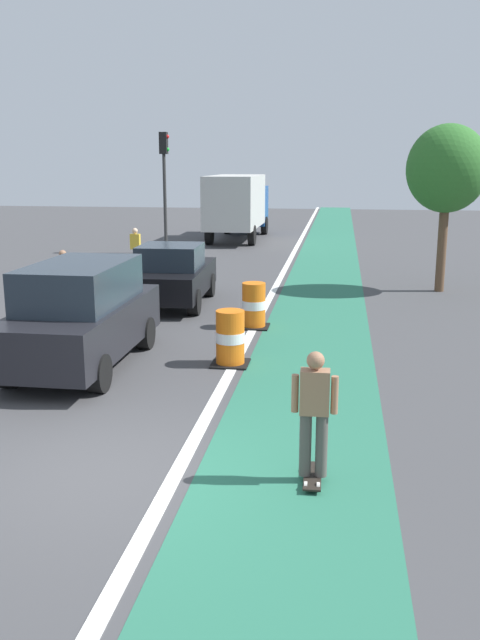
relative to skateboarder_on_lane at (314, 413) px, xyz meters
The scene contains 13 objects.
ground_plane 2.81m from the skateboarder_on_lane, behind, with size 100.00×100.00×0.00m, color #424244.
bike_lane_strip 11.84m from the skateboarder_on_lane, 91.20° to the left, with size 2.50×80.00×0.01m, color #286B51.
lane_divider_stripe 11.96m from the skateboarder_on_lane, 98.42° to the left, with size 0.20×80.00×0.01m, color silver.
skateboarder_on_lane is the anchor object (origin of this frame).
parked_suv_nearest 6.31m from the skateboarder_on_lane, 137.31° to the left, with size 1.93×4.60×2.04m.
parked_sedan_second 11.10m from the skateboarder_on_lane, 112.94° to the left, with size 2.04×4.16×1.70m.
traffic_barrel_front 5.15m from the skateboarder_on_lane, 110.80° to the left, with size 0.73×0.73×1.09m.
traffic_barrel_mid 8.12m from the skateboarder_on_lane, 102.50° to the left, with size 0.73×0.73×1.09m.
delivery_truck_down_block 26.83m from the skateboarder_on_lane, 100.57° to the left, with size 2.40×7.61×3.23m.
traffic_light_corner 22.21m from the skateboarder_on_lane, 109.16° to the left, with size 0.41×0.32×5.10m.
pedestrian_crossing 16.88m from the skateboarder_on_lane, 114.30° to the left, with size 0.34×0.20×1.61m.
pedestrian_waiting 11.63m from the skateboarder_on_lane, 127.43° to the left, with size 0.34×0.20×1.61m.
street_tree_sidewalk 14.08m from the skateboarder_on_lane, 76.10° to the left, with size 2.40×2.40×5.00m.
Camera 1 is at (2.89, -7.71, 3.93)m, focal length 38.18 mm.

